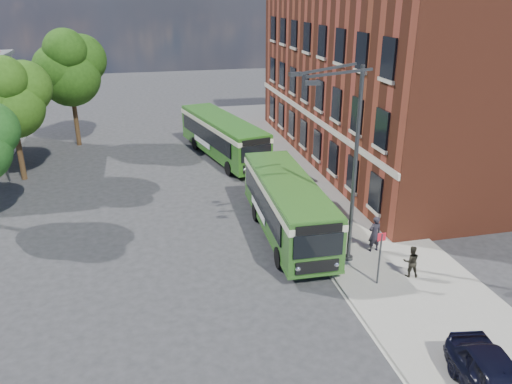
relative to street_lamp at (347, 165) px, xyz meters
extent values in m
plane|color=#2B2B2E|center=(-4.84, 2.00, -4.79)|extent=(120.00, 120.00, 0.00)
cube|color=gray|center=(2.16, 10.00, -4.72)|extent=(6.00, 48.00, 0.15)
cube|color=beige|center=(-0.89, 10.00, -4.79)|extent=(0.12, 48.00, 0.01)
cube|color=brown|center=(9.16, 14.00, 1.21)|extent=(12.00, 26.00, 12.00)
cube|color=beige|center=(3.12, 14.00, -1.19)|extent=(0.12, 26.00, 0.35)
cylinder|color=#36393B|center=(0.36, 0.00, -4.64)|extent=(0.44, 0.44, 0.30)
cylinder|color=#36393B|center=(0.36, 0.00, -0.29)|extent=(0.18, 0.18, 9.00)
cube|color=#36393B|center=(-0.87, -0.60, 4.01)|extent=(2.58, 0.46, 0.37)
cube|color=#36393B|center=(-0.87, 0.60, 4.01)|extent=(2.58, 0.46, 0.37)
cube|color=#36393B|center=(-2.11, -1.08, 3.76)|extent=(0.55, 0.22, 0.16)
cube|color=#36393B|center=(-2.11, 1.08, 3.76)|extent=(0.55, 0.22, 0.16)
cylinder|color=#36393B|center=(0.76, -2.20, -3.54)|extent=(0.08, 0.08, 2.50)
cube|color=red|center=(0.76, -2.20, -2.44)|extent=(0.35, 0.04, 0.35)
cube|color=#2F6020|center=(-1.64, 3.32, -3.02)|extent=(2.73, 9.85, 2.45)
cube|color=#2F6020|center=(-1.64, 3.32, -4.29)|extent=(2.77, 9.89, 0.14)
cube|color=black|center=(-2.91, 3.65, -2.89)|extent=(0.27, 7.99, 1.10)
cube|color=black|center=(-0.35, 3.59, -2.89)|extent=(0.27, 7.99, 1.10)
cube|color=beige|center=(-1.64, 3.32, -2.19)|extent=(2.79, 9.91, 0.32)
cube|color=#2F6020|center=(-1.64, 3.32, -1.83)|extent=(2.63, 9.74, 0.12)
cube|color=black|center=(-1.75, -1.61, -2.84)|extent=(2.15, 0.13, 1.05)
cube|color=black|center=(-1.75, -1.62, -2.09)|extent=(2.00, 0.13, 0.38)
cube|color=black|center=(-1.75, -1.62, -3.84)|extent=(1.90, 0.12, 0.55)
sphere|color=silver|center=(-2.60, -1.58, -3.84)|extent=(0.26, 0.26, 0.26)
sphere|color=silver|center=(-0.90, -1.62, -3.84)|extent=(0.26, 0.26, 0.26)
cube|color=black|center=(-1.52, 8.24, -2.79)|extent=(2.00, 0.13, 0.90)
cube|color=white|center=(-2.90, 4.35, -3.64)|extent=(0.12, 3.20, 0.45)
cylinder|color=black|center=(-2.88, 0.25, -4.29)|extent=(0.30, 1.01, 1.00)
cylinder|color=black|center=(-0.54, 0.20, -4.29)|extent=(0.30, 1.01, 1.00)
cylinder|color=black|center=(-2.76, 5.44, -4.29)|extent=(0.30, 1.01, 1.00)
cylinder|color=black|center=(-0.42, 5.38, -4.29)|extent=(0.30, 1.01, 1.00)
cube|color=#2A631B|center=(-2.67, 16.88, -3.02)|extent=(5.01, 11.58, 2.45)
cube|color=#2A631B|center=(-2.67, 16.88, -4.29)|extent=(5.06, 11.63, 0.14)
cube|color=black|center=(-3.98, 16.88, -2.89)|extent=(2.25, 9.28, 1.10)
cube|color=black|center=(-1.49, 17.47, -2.89)|extent=(2.25, 9.28, 1.10)
cube|color=beige|center=(-2.67, 16.88, -2.19)|extent=(5.09, 11.65, 0.32)
cube|color=#2A631B|center=(-2.67, 16.88, -1.83)|extent=(4.89, 11.46, 0.12)
cube|color=black|center=(-1.37, 11.35, -2.84)|extent=(2.11, 0.57, 1.05)
cube|color=black|center=(-1.37, 11.34, -2.09)|extent=(1.97, 0.53, 0.38)
cube|color=black|center=(-1.37, 11.34, -3.84)|extent=(1.87, 0.51, 0.55)
sphere|color=silver|center=(-2.20, 11.16, -3.84)|extent=(0.26, 0.26, 0.26)
sphere|color=silver|center=(-0.55, 11.55, -3.84)|extent=(0.26, 0.26, 0.26)
cube|color=black|center=(-3.96, 22.42, -2.79)|extent=(1.97, 0.53, 0.90)
cube|color=white|center=(-4.15, 17.56, -3.64)|extent=(0.77, 3.12, 0.45)
cylinder|color=black|center=(-2.93, 12.86, -4.29)|extent=(0.50, 1.04, 1.00)
cylinder|color=black|center=(-0.65, 13.40, -4.29)|extent=(0.50, 1.04, 1.00)
cylinder|color=black|center=(-4.46, 19.40, -4.29)|extent=(0.50, 1.04, 1.00)
cylinder|color=black|center=(-2.18, 19.93, -4.29)|extent=(0.50, 1.04, 1.00)
imported|color=black|center=(1.20, -9.15, -3.91)|extent=(2.40, 4.50, 1.46)
imported|color=black|center=(1.86, 0.50, -3.75)|extent=(0.70, 0.50, 1.79)
imported|color=black|center=(2.41, -1.98, -3.92)|extent=(0.81, 0.70, 1.44)
cylinder|color=#3A2815|center=(-16.45, 15.25, -3.04)|extent=(0.36, 0.36, 3.50)
sphere|color=#295112|center=(-16.45, 15.25, 0.14)|extent=(4.14, 4.14, 4.14)
sphere|color=#295112|center=(-15.65, 15.89, 1.17)|extent=(3.50, 3.50, 3.50)
sphere|color=#295112|center=(-16.45, 14.46, 1.97)|extent=(2.86, 2.86, 2.86)
cylinder|color=#3A2815|center=(-13.62, 22.82, -2.82)|extent=(0.36, 0.36, 3.94)
sphere|color=#1F440F|center=(-13.62, 22.82, 0.77)|extent=(4.66, 4.66, 4.66)
sphere|color=#1F440F|center=(-12.72, 23.54, 1.93)|extent=(3.94, 3.94, 3.94)
sphere|color=#1F440F|center=(-14.42, 22.19, 1.48)|extent=(3.59, 3.59, 3.59)
sphere|color=#1F440F|center=(-13.62, 21.93, 2.83)|extent=(3.23, 3.23, 3.23)
camera|label=1|loc=(-8.41, -18.83, 6.93)|focal=35.00mm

